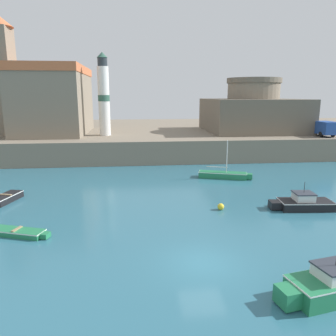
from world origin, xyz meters
TOP-DOWN VIEW (x-y plane):
  - ground_plane at (0.00, 0.00)m, footprint 200.00×200.00m
  - quay_seawall at (0.00, 45.88)m, footprint 120.00×40.00m
  - sailboat_green_0 at (6.25, 18.43)m, footprint 5.92×2.94m
  - dinghy_black_1 at (-14.99, 12.23)m, footprint 2.15×3.99m
  - motorboat_green_4 at (5.39, -3.65)m, footprint 5.64×2.74m
  - motorboat_black_5 at (9.98, 7.87)m, footprint 5.15×2.26m
  - dinghy_green_6 at (-11.47, 4.86)m, footprint 4.31×2.24m
  - mooring_buoy at (3.22, 8.32)m, footprint 0.54×0.54m
  - church at (-16.98, 37.07)m, footprint 14.27×16.41m
  - fortress at (16.00, 37.12)m, footprint 14.94×14.94m
  - lighthouse at (-8.00, 33.69)m, footprint 1.70×1.70m
  - truck_on_quay at (24.02, 29.08)m, footprint 2.30×4.38m

SIDE VIEW (x-z plane):
  - ground_plane at x=0.00m, z-range 0.00..0.00m
  - dinghy_green_6 at x=-11.47m, z-range -0.02..0.47m
  - mooring_buoy at x=3.22m, z-range 0.00..0.54m
  - dinghy_black_1 at x=-14.99m, z-range -0.01..0.65m
  - sailboat_green_0 at x=6.25m, z-range -1.75..2.53m
  - motorboat_black_5 at x=9.98m, z-range -0.64..1.65m
  - motorboat_green_4 at x=5.39m, z-range -0.63..1.85m
  - quay_seawall at x=0.00m, z-range 0.00..3.17m
  - truck_on_quay at x=24.02m, z-range 3.29..5.49m
  - fortress at x=16.00m, z-range 2.08..10.71m
  - church at x=-16.98m, z-range 0.24..17.57m
  - lighthouse at x=-8.00m, z-range 2.97..14.95m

